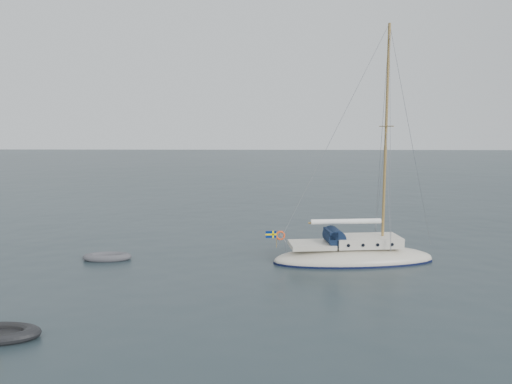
{
  "coord_description": "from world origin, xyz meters",
  "views": [
    {
      "loc": [
        -1.3,
        -28.34,
        7.65
      ],
      "look_at": [
        -2.09,
        0.0,
        4.01
      ],
      "focal_mm": 35.0,
      "sensor_mm": 36.0,
      "label": 1
    }
  ],
  "objects": [
    {
      "name": "sailboat",
      "position": [
        3.56,
        -0.23,
        1.06
      ],
      "size": [
        9.8,
        2.94,
        13.96
      ],
      "rotation": [
        0.0,
        0.0,
        0.12
      ],
      "color": "beige",
      "rests_on": "ground"
    },
    {
      "name": "ground",
      "position": [
        0.0,
        0.0,
        0.0
      ],
      "size": [
        300.0,
        300.0,
        0.0
      ],
      "primitive_type": "plane",
      "color": "black",
      "rests_on": "ground"
    },
    {
      "name": "dinghy",
      "position": [
        -10.8,
        -0.19,
        0.18
      ],
      "size": [
        2.81,
        1.27,
        0.4
      ],
      "rotation": [
        0.0,
        0.0,
        0.11
      ],
      "color": "#47474C",
      "rests_on": "ground"
    }
  ]
}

